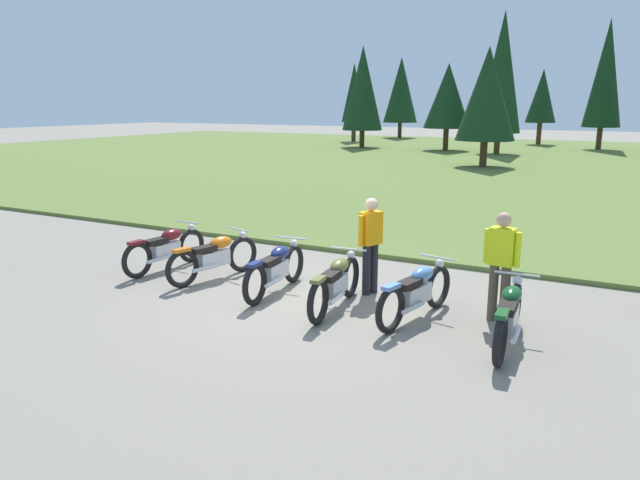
{
  "coord_description": "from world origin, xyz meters",
  "views": [
    {
      "loc": [
        4.73,
        -8.25,
        3.22
      ],
      "look_at": [
        0.0,
        0.6,
        0.9
      ],
      "focal_mm": 33.28,
      "sensor_mm": 36.0,
      "label": 1
    }
  ],
  "objects_px": {
    "motorcycle_olive": "(336,283)",
    "motorcycle_sky_blue": "(416,292)",
    "motorcycle_british_green": "(509,315)",
    "motorcycle_navy": "(276,268)",
    "motorcycle_orange": "(214,256)",
    "rider_near_row_end": "(501,260)",
    "motorcycle_maroon": "(166,248)",
    "rider_in_hivis_vest": "(371,240)"
  },
  "relations": [
    {
      "from": "motorcycle_sky_blue",
      "to": "motorcycle_british_green",
      "type": "bearing_deg",
      "value": -14.85
    },
    {
      "from": "motorcycle_navy",
      "to": "rider_in_hivis_vest",
      "type": "xyz_separation_m",
      "value": [
        1.45,
        0.74,
        0.51
      ]
    },
    {
      "from": "motorcycle_maroon",
      "to": "motorcycle_orange",
      "type": "bearing_deg",
      "value": -3.3
    },
    {
      "from": "rider_in_hivis_vest",
      "to": "motorcycle_navy",
      "type": "bearing_deg",
      "value": -153.1
    },
    {
      "from": "rider_near_row_end",
      "to": "motorcycle_olive",
      "type": "bearing_deg",
      "value": -163.9
    },
    {
      "from": "motorcycle_orange",
      "to": "rider_near_row_end",
      "type": "bearing_deg",
      "value": 2.96
    },
    {
      "from": "motorcycle_orange",
      "to": "motorcycle_olive",
      "type": "xyz_separation_m",
      "value": [
        2.75,
        -0.43,
        0.0
      ]
    },
    {
      "from": "motorcycle_british_green",
      "to": "rider_in_hivis_vest",
      "type": "xyz_separation_m",
      "value": [
        -2.56,
        1.22,
        0.51
      ]
    },
    {
      "from": "motorcycle_orange",
      "to": "motorcycle_olive",
      "type": "distance_m",
      "value": 2.78
    },
    {
      "from": "rider_in_hivis_vest",
      "to": "rider_near_row_end",
      "type": "bearing_deg",
      "value": -8.0
    },
    {
      "from": "motorcycle_orange",
      "to": "rider_near_row_end",
      "type": "xyz_separation_m",
      "value": [
        5.14,
        0.27,
        0.51
      ]
    },
    {
      "from": "motorcycle_navy",
      "to": "motorcycle_olive",
      "type": "height_order",
      "value": "same"
    },
    {
      "from": "motorcycle_olive",
      "to": "rider_near_row_end",
      "type": "distance_m",
      "value": 2.54
    },
    {
      "from": "motorcycle_orange",
      "to": "rider_near_row_end",
      "type": "height_order",
      "value": "rider_near_row_end"
    },
    {
      "from": "motorcycle_orange",
      "to": "motorcycle_sky_blue",
      "type": "distance_m",
      "value": 4.03
    },
    {
      "from": "motorcycle_british_green",
      "to": "rider_near_row_end",
      "type": "xyz_separation_m",
      "value": [
        -0.32,
        0.9,
        0.51
      ]
    },
    {
      "from": "motorcycle_orange",
      "to": "motorcycle_british_green",
      "type": "relative_size",
      "value": 0.98
    },
    {
      "from": "motorcycle_maroon",
      "to": "motorcycle_british_green",
      "type": "distance_m",
      "value": 6.75
    },
    {
      "from": "motorcycle_maroon",
      "to": "motorcycle_navy",
      "type": "relative_size",
      "value": 1.0
    },
    {
      "from": "motorcycle_olive",
      "to": "rider_in_hivis_vest",
      "type": "distance_m",
      "value": 1.14
    },
    {
      "from": "motorcycle_navy",
      "to": "motorcycle_sky_blue",
      "type": "relative_size",
      "value": 1.01
    },
    {
      "from": "motorcycle_maroon",
      "to": "motorcycle_sky_blue",
      "type": "relative_size",
      "value": 1.01
    },
    {
      "from": "motorcycle_navy",
      "to": "motorcycle_sky_blue",
      "type": "bearing_deg",
      "value": -2.18
    },
    {
      "from": "motorcycle_orange",
      "to": "motorcycle_sky_blue",
      "type": "height_order",
      "value": "same"
    },
    {
      "from": "rider_near_row_end",
      "to": "rider_in_hivis_vest",
      "type": "bearing_deg",
      "value": 172.0
    },
    {
      "from": "motorcycle_orange",
      "to": "motorcycle_sky_blue",
      "type": "bearing_deg",
      "value": -3.62
    },
    {
      "from": "motorcycle_sky_blue",
      "to": "motorcycle_british_green",
      "type": "xyz_separation_m",
      "value": [
        1.44,
        -0.38,
        0.0
      ]
    },
    {
      "from": "motorcycle_navy",
      "to": "rider_near_row_end",
      "type": "relative_size",
      "value": 1.26
    },
    {
      "from": "motorcycle_orange",
      "to": "rider_in_hivis_vest",
      "type": "relative_size",
      "value": 1.23
    },
    {
      "from": "motorcycle_navy",
      "to": "motorcycle_british_green",
      "type": "bearing_deg",
      "value": -6.81
    },
    {
      "from": "motorcycle_navy",
      "to": "motorcycle_british_green",
      "type": "height_order",
      "value": "same"
    },
    {
      "from": "motorcycle_maroon",
      "to": "motorcycle_orange",
      "type": "relative_size",
      "value": 1.02
    },
    {
      "from": "motorcycle_navy",
      "to": "motorcycle_british_green",
      "type": "relative_size",
      "value": 1.0
    },
    {
      "from": "motorcycle_maroon",
      "to": "motorcycle_navy",
      "type": "height_order",
      "value": "same"
    },
    {
      "from": "motorcycle_maroon",
      "to": "motorcycle_orange",
      "type": "height_order",
      "value": "same"
    },
    {
      "from": "motorcycle_olive",
      "to": "motorcycle_british_green",
      "type": "bearing_deg",
      "value": -4.42
    },
    {
      "from": "motorcycle_navy",
      "to": "rider_in_hivis_vest",
      "type": "distance_m",
      "value": 1.71
    },
    {
      "from": "motorcycle_orange",
      "to": "motorcycle_olive",
      "type": "bearing_deg",
      "value": -8.82
    },
    {
      "from": "motorcycle_navy",
      "to": "motorcycle_olive",
      "type": "distance_m",
      "value": 1.32
    },
    {
      "from": "motorcycle_olive",
      "to": "motorcycle_sky_blue",
      "type": "distance_m",
      "value": 1.29
    },
    {
      "from": "motorcycle_orange",
      "to": "rider_in_hivis_vest",
      "type": "xyz_separation_m",
      "value": [
        2.9,
        0.58,
        0.51
      ]
    },
    {
      "from": "motorcycle_orange",
      "to": "motorcycle_british_green",
      "type": "bearing_deg",
      "value": -6.64
    }
  ]
}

